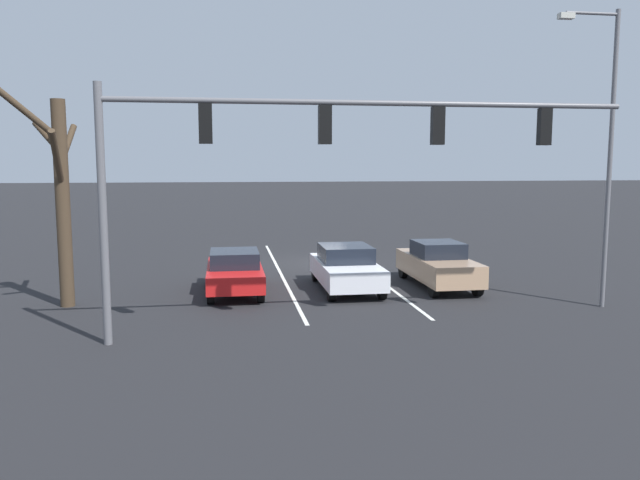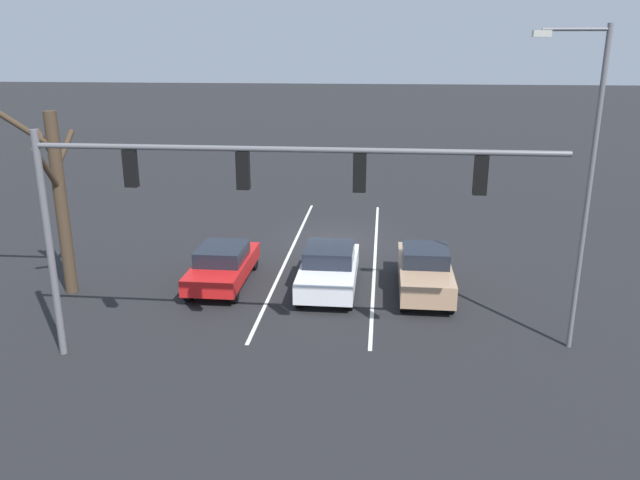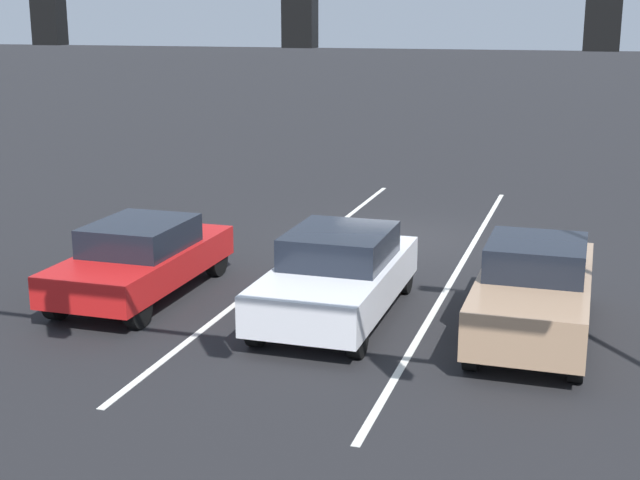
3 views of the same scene
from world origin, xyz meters
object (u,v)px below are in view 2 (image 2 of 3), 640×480
(traffic_signal_gantry, at_px, (222,188))
(bare_tree_near, at_px, (58,195))
(car_tan_leftlane_front, at_px, (425,270))
(street_lamp_left_shoulder, at_px, (584,174))
(car_white_midlane_front, at_px, (329,268))
(car_red_rightlane_front, at_px, (223,264))

(traffic_signal_gantry, height_order, bare_tree_near, bare_tree_near)
(car_tan_leftlane_front, xyz_separation_m, street_lamp_left_shoulder, (-3.73, 3.85, 4.24))
(car_tan_leftlane_front, height_order, car_white_midlane_front, car_tan_leftlane_front)
(car_white_midlane_front, xyz_separation_m, traffic_signal_gantry, (2.23, 5.64, 4.08))
(car_tan_leftlane_front, relative_size, street_lamp_left_shoulder, 0.53)
(car_red_rightlane_front, xyz_separation_m, street_lamp_left_shoulder, (-10.93, 3.84, 4.29))
(car_red_rightlane_front, xyz_separation_m, car_white_midlane_front, (-3.85, 0.04, 0.02))
(street_lamp_left_shoulder, bearing_deg, car_red_rightlane_front, -19.36)
(car_tan_leftlane_front, distance_m, car_white_midlane_front, 3.35)
(street_lamp_left_shoulder, relative_size, bare_tree_near, 1.32)
(car_red_rightlane_front, height_order, car_white_midlane_front, car_white_midlane_front)
(car_tan_leftlane_front, height_order, bare_tree_near, bare_tree_near)
(car_red_rightlane_front, bearing_deg, traffic_signal_gantry, 105.91)
(car_red_rightlane_front, relative_size, street_lamp_left_shoulder, 0.51)
(car_white_midlane_front, bearing_deg, car_red_rightlane_front, -0.63)
(car_white_midlane_front, height_order, street_lamp_left_shoulder, street_lamp_left_shoulder)
(traffic_signal_gantry, bearing_deg, car_red_rightlane_front, -74.09)
(car_tan_leftlane_front, height_order, traffic_signal_gantry, traffic_signal_gantry)
(car_tan_leftlane_front, distance_m, traffic_signal_gantry, 8.94)
(street_lamp_left_shoulder, bearing_deg, bare_tree_near, -8.91)
(car_red_rightlane_front, relative_size, bare_tree_near, 0.67)
(car_white_midlane_front, bearing_deg, street_lamp_left_shoulder, 151.80)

